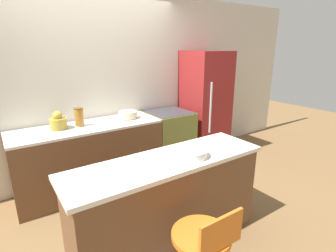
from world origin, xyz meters
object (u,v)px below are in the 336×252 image
at_px(kettle, 58,122).
at_px(mixing_bowl, 128,115).
at_px(refrigerator, 205,106).
at_px(oven_range, 168,139).

relative_size(kettle, mixing_bowl, 0.85).
distance_m(refrigerator, mixing_bowl, 1.43).
bearing_deg(kettle, mixing_bowl, 0.00).
distance_m(oven_range, refrigerator, 0.88).
bearing_deg(oven_range, kettle, 179.17).
distance_m(kettle, mixing_bowl, 0.93).
height_order(refrigerator, mixing_bowl, refrigerator).
relative_size(oven_range, refrigerator, 0.50).
distance_m(oven_range, mixing_bowl, 0.84).
distance_m(refrigerator, kettle, 2.35).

